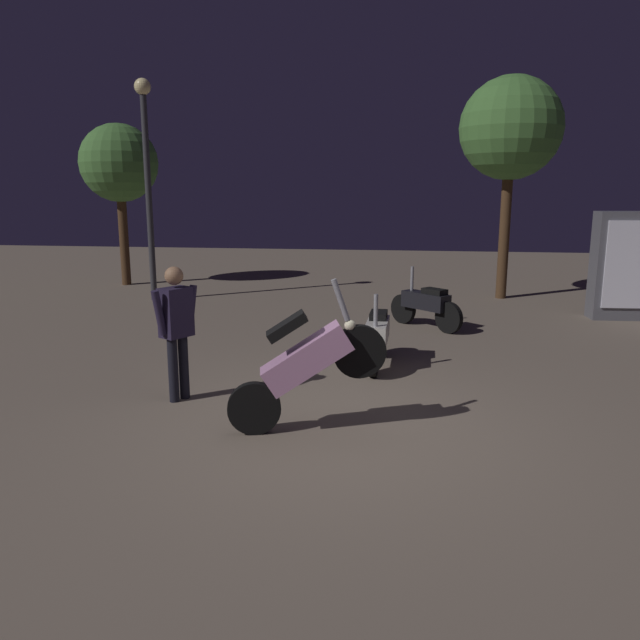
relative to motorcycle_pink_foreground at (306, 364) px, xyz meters
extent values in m
plane|color=#756656|center=(0.35, 0.13, -0.74)|extent=(40.00, 40.00, 0.00)
cylinder|color=black|center=(-0.53, -0.13, -0.46)|extent=(0.57, 0.23, 0.56)
cylinder|color=black|center=(0.54, 0.13, 0.12)|extent=(0.57, 0.23, 0.56)
cube|color=#C68CB7|center=(0.00, 0.00, 0.06)|extent=(1.01, 0.52, 0.76)
cube|color=black|center=(-0.19, -0.05, 0.40)|extent=(0.47, 0.33, 0.32)
cylinder|color=gray|center=(0.34, 0.08, 0.66)|extent=(0.21, 0.11, 0.44)
sphere|color=#F2EABF|center=(0.44, 0.11, 0.40)|extent=(0.12, 0.12, 0.12)
cylinder|color=black|center=(1.77, 4.89, -0.46)|extent=(0.48, 0.45, 0.56)
cylinder|color=black|center=(0.96, 5.63, -0.46)|extent=(0.48, 0.45, 0.56)
cube|color=black|center=(1.37, 5.26, -0.23)|extent=(0.90, 0.87, 0.30)
cube|color=black|center=(1.51, 5.12, -0.03)|extent=(0.49, 0.47, 0.10)
cylinder|color=gray|center=(1.11, 5.50, 0.14)|extent=(0.08, 0.08, 0.45)
sphere|color=#F2EABF|center=(1.04, 5.56, -0.18)|extent=(0.12, 0.12, 0.12)
cylinder|color=black|center=(0.63, 3.18, -0.46)|extent=(0.12, 0.56, 0.56)
cylinder|color=black|center=(0.59, 2.08, -0.46)|extent=(0.12, 0.56, 0.56)
cube|color=beige|center=(0.61, 2.63, -0.23)|extent=(0.33, 0.96, 0.30)
cube|color=black|center=(0.62, 2.83, -0.03)|extent=(0.25, 0.45, 0.10)
cylinder|color=gray|center=(0.60, 2.28, 0.14)|extent=(0.06, 0.06, 0.45)
sphere|color=#F2EABF|center=(0.60, 2.18, -0.18)|extent=(0.12, 0.12, 0.12)
cylinder|color=black|center=(-1.73, 0.73, -0.35)|extent=(0.12, 0.12, 0.79)
cylinder|color=black|center=(-1.65, 0.86, -0.35)|extent=(0.12, 0.12, 0.79)
cube|color=#261E38|center=(-1.69, 0.80, 0.34)|extent=(0.39, 0.43, 0.59)
sphere|color=#9E7251|center=(-1.69, 0.80, 0.78)|extent=(0.22, 0.22, 0.22)
cylinder|color=#261E38|center=(-1.81, 0.59, 0.37)|extent=(0.17, 0.20, 0.54)
cylinder|color=#261E38|center=(-1.57, 1.00, 0.37)|extent=(0.17, 0.20, 0.54)
cylinder|color=#38383D|center=(-4.77, 7.39, 1.53)|extent=(0.14, 0.14, 4.55)
sphere|color=#F9E59E|center=(-4.77, 7.39, 3.94)|extent=(0.36, 0.36, 0.36)
cylinder|color=#4C331E|center=(3.22, 8.79, 0.78)|extent=(0.24, 0.24, 3.05)
sphere|color=#477A38|center=(3.22, 8.79, 3.11)|extent=(2.28, 2.28, 2.28)
cylinder|color=#4C331E|center=(-6.45, 9.56, 0.50)|extent=(0.24, 0.24, 2.48)
sphere|color=#477A38|center=(-6.45, 9.56, 2.44)|extent=(2.00, 2.00, 2.00)
cube|color=#595960|center=(5.42, 6.68, 0.31)|extent=(1.63, 0.59, 2.10)
camera|label=1|loc=(1.00, -6.10, 1.77)|focal=34.82mm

